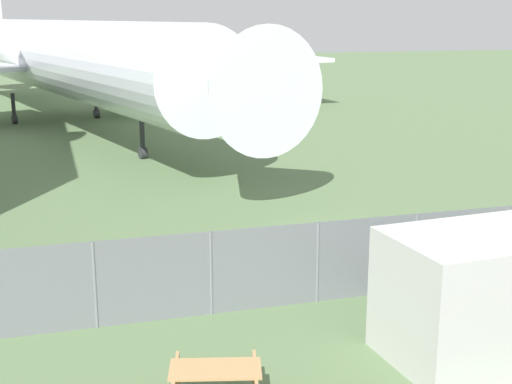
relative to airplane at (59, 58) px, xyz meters
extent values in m
cylinder|color=slate|center=(-0.26, -31.30, -3.09)|extent=(0.07, 0.07, 1.95)
cylinder|color=slate|center=(2.28, -31.30, -3.09)|extent=(0.07, 0.07, 1.95)
cylinder|color=slate|center=(4.83, -31.30, -3.09)|extent=(0.07, 0.07, 1.95)
cylinder|color=slate|center=(7.38, -31.30, -3.09)|extent=(0.07, 0.07, 1.95)
cylinder|color=slate|center=(9.92, -31.30, -3.09)|extent=(0.07, 0.07, 1.95)
cube|color=slate|center=(4.83, -31.30, -3.09)|extent=(56.00, 0.01, 1.95)
cylinder|color=white|center=(0.12, -0.46, 0.06)|extent=(13.93, 38.76, 4.41)
cone|color=white|center=(5.50, -21.43, 0.06)|extent=(5.37, 5.37, 4.41)
cube|color=white|center=(10.25, 4.14, -0.60)|extent=(18.00, 7.36, 0.30)
cylinder|color=#939399|center=(7.61, 3.87, -1.75)|extent=(2.91, 4.34, 1.98)
cylinder|color=#2D2D33|center=(3.26, -12.71, -3.11)|extent=(0.24, 0.24, 1.92)
cylinder|color=#2D2D33|center=(3.26, -12.71, -3.79)|extent=(0.43, 0.62, 0.56)
cylinder|color=#2D2D33|center=(2.20, 2.08, -3.11)|extent=(0.24, 0.24, 1.92)
cylinder|color=#2D2D33|center=(2.20, 2.08, -3.79)|extent=(0.43, 0.62, 0.56)
cylinder|color=#2D2D33|center=(-2.93, 0.76, -3.11)|extent=(0.24, 0.24, 1.92)
cylinder|color=#2D2D33|center=(-2.93, 0.76, -3.79)|extent=(0.43, 0.62, 0.56)
cube|color=silver|center=(6.98, -34.75, -2.81)|extent=(4.00, 2.71, 2.52)
cube|color=tan|center=(1.45, -35.23, -3.33)|extent=(1.70, 1.12, 0.04)
cube|color=tan|center=(1.59, -34.69, -3.63)|extent=(1.58, 0.65, 0.04)
camera|label=1|loc=(-1.01, -45.98, 2.49)|focal=50.00mm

